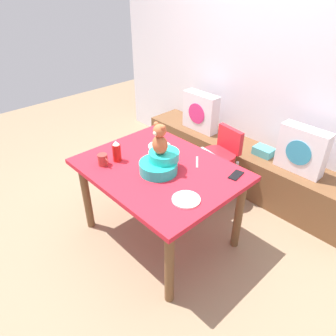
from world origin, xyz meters
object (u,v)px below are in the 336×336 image
book_stack (264,151)px  teddy_bear (160,140)px  cell_phone (236,175)px  highchair (219,156)px  ketchup_bottle (117,151)px  dining_table (159,178)px  dinner_plate_far (186,199)px  pillow_floral_left (201,112)px  infant_seat_teal (160,163)px  coffee_mug (103,160)px  dinner_plate_near (159,146)px  pillow_floral_right (302,150)px

book_stack → teddy_bear: teddy_bear is taller
cell_phone → book_stack: bearing=97.4°
highchair → ketchup_bottle: ketchup_bottle is taller
dining_table → ketchup_bottle: size_ratio=6.88×
dinner_plate_far → cell_phone: 0.50m
pillow_floral_left → highchair: (0.63, -0.42, -0.16)m
teddy_bear → pillow_floral_left: bearing=118.8°
highchair → infant_seat_teal: 0.88m
dining_table → coffee_mug: size_ratio=10.61×
coffee_mug → dinner_plate_near: size_ratio=0.60×
highchair → ketchup_bottle: bearing=-107.5°
book_stack → coffee_mug: size_ratio=1.67×
highchair → infant_seat_teal: bearing=-86.4°
highchair → cell_phone: 0.71m
book_stack → cell_phone: cell_phone is taller
cell_phone → teddy_bear: bearing=-149.1°
dining_table → highchair: 0.81m
highchair → infant_seat_teal: infant_seat_teal is taller
coffee_mug → dinner_plate_far: coffee_mug is taller
pillow_floral_left → dinner_plate_near: (0.38, -0.99, 0.07)m
pillow_floral_left → teddy_bear: 1.46m
pillow_floral_right → book_stack: bearing=176.9°
dinner_plate_far → ketchup_bottle: bearing=-177.4°
pillow_floral_right → pillow_floral_left: bearing=180.0°
teddy_bear → coffee_mug: teddy_bear is taller
book_stack → highchair: 0.49m
dining_table → highchair: size_ratio=1.61×
dinner_plate_far → dining_table: bearing=161.8°
ketchup_bottle → dinner_plate_far: ketchup_bottle is taller
pillow_floral_right → teddy_bear: size_ratio=1.76×
pillow_floral_right → book_stack: size_ratio=2.20×
pillow_floral_right → teddy_bear: bearing=-114.4°
infant_seat_teal → dinner_plate_near: 0.40m
dining_table → coffee_mug: bearing=-138.1°
infant_seat_teal → ketchup_bottle: ketchup_bottle is taller
pillow_floral_right → infant_seat_teal: size_ratio=1.33×
pillow_floral_left → infant_seat_teal: 1.43m
book_stack → teddy_bear: (-0.18, -1.27, 0.52)m
teddy_bear → cell_phone: 0.65m
highchair → teddy_bear: size_ratio=3.16×
highchair → coffee_mug: 1.19m
highchair → dinner_plate_far: highchair is taller
infant_seat_teal → coffee_mug: infant_seat_teal is taller
ketchup_bottle → coffee_mug: size_ratio=1.54×
teddy_bear → ketchup_bottle: teddy_bear is taller
ketchup_bottle → dinner_plate_far: (0.76, 0.03, -0.08)m
book_stack → dinner_plate_far: size_ratio=1.00×
highchair → book_stack: bearing=62.1°
ketchup_bottle → coffee_mug: ketchup_bottle is taller
pillow_floral_left → dinner_plate_near: pillow_floral_left is taller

